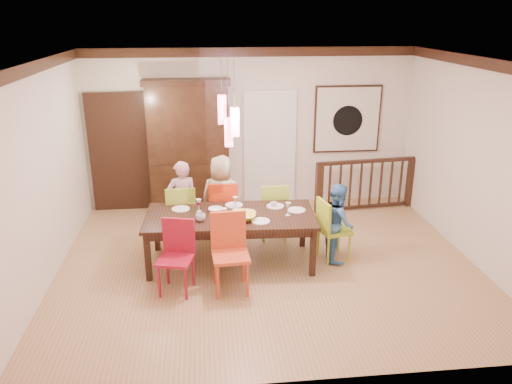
{
  "coord_description": "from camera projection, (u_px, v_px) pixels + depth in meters",
  "views": [
    {
      "loc": [
        -0.86,
        -6.47,
        3.46
      ],
      "look_at": [
        -0.14,
        0.31,
        1.01
      ],
      "focal_mm": 35.0,
      "sensor_mm": 36.0,
      "label": 1
    }
  ],
  "objects": [
    {
      "name": "person_end_right",
      "position": [
        338.0,
        222.0,
        7.28
      ],
      "size": [
        0.45,
        0.57,
        1.17
      ],
      "primitive_type": "imported",
      "rotation": [
        0.0,
        0.0,
        1.56
      ],
      "color": "#457DC2",
      "rests_on": "floor"
    },
    {
      "name": "person_far_left",
      "position": [
        182.0,
        202.0,
        7.82
      ],
      "size": [
        0.55,
        0.42,
        1.33
      ],
      "primitive_type": "imported",
      "rotation": [
        0.0,
        0.0,
        3.37
      ],
      "color": "#DEA9B9",
      "rests_on": "floor"
    },
    {
      "name": "wall_back",
      "position": [
        251.0,
        129.0,
        9.16
      ],
      "size": [
        6.0,
        0.0,
        6.0
      ],
      "primitive_type": "plane",
      "rotation": [
        1.57,
        0.0,
        0.0
      ],
      "color": "beige",
      "rests_on": "floor"
    },
    {
      "name": "dining_table",
      "position": [
        230.0,
        219.0,
        7.13
      ],
      "size": [
        2.46,
        1.21,
        0.75
      ],
      "rotation": [
        0.0,
        0.0,
        -0.05
      ],
      "color": "black",
      "rests_on": "floor"
    },
    {
      "name": "plate_far_right",
      "position": [
        275.0,
        206.0,
        7.4
      ],
      "size": [
        0.26,
        0.26,
        0.01
      ],
      "primitive_type": "cylinder",
      "color": "white",
      "rests_on": "dining_table"
    },
    {
      "name": "white_doorway",
      "position": [
        270.0,
        150.0,
        9.3
      ],
      "size": [
        0.97,
        0.05,
        2.22
      ],
      "primitive_type": "cube",
      "color": "silver",
      "rests_on": "wall_back"
    },
    {
      "name": "person_far_mid",
      "position": [
        222.0,
        198.0,
        7.94
      ],
      "size": [
        0.77,
        0.62,
        1.38
      ],
      "primitive_type": "imported",
      "rotation": [
        0.0,
        0.0,
        2.84
      ],
      "color": "#BEB38F",
      "rests_on": "floor"
    },
    {
      "name": "napkin",
      "position": [
        223.0,
        223.0,
        6.82
      ],
      "size": [
        0.18,
        0.14,
        0.01
      ],
      "primitive_type": "cube",
      "color": "#D83359",
      "rests_on": "dining_table"
    },
    {
      "name": "wine_glass_c",
      "position": [
        224.0,
        215.0,
        6.85
      ],
      "size": [
        0.08,
        0.08,
        0.19
      ],
      "primitive_type": null,
      "color": "#590C19",
      "rests_on": "dining_table"
    },
    {
      "name": "cup_right",
      "position": [
        273.0,
        205.0,
        7.37
      ],
      "size": [
        0.09,
        0.09,
        0.08
      ],
      "primitive_type": "imported",
      "rotation": [
        0.0,
        0.0,
        0.03
      ],
      "color": "silver",
      "rests_on": "dining_table"
    },
    {
      "name": "ceiling",
      "position": [
        269.0,
        60.0,
        6.33
      ],
      "size": [
        6.0,
        6.0,
        0.0
      ],
      "primitive_type": "plane",
      "rotation": [
        3.14,
        0.0,
        0.0
      ],
      "color": "white",
      "rests_on": "wall_back"
    },
    {
      "name": "balustrade",
      "position": [
        366.0,
        184.0,
        9.18
      ],
      "size": [
        1.93,
        0.27,
        0.96
      ],
      "rotation": [
        0.0,
        0.0,
        0.1
      ],
      "color": "black",
      "rests_on": "floor"
    },
    {
      "name": "chair_far_left",
      "position": [
        181.0,
        210.0,
        7.75
      ],
      "size": [
        0.48,
        0.48,
        0.99
      ],
      "rotation": [
        0.0,
        0.0,
        3.21
      ],
      "color": "#8DAA2D",
      "rests_on": "floor"
    },
    {
      "name": "floor",
      "position": [
        268.0,
        263.0,
        7.32
      ],
      "size": [
        6.0,
        6.0,
        0.0
      ],
      "primitive_type": "plane",
      "color": "#A4814F",
      "rests_on": "ground"
    },
    {
      "name": "chair_far_mid",
      "position": [
        223.0,
        206.0,
        7.93
      ],
      "size": [
        0.46,
        0.46,
        1.01
      ],
      "rotation": [
        0.0,
        0.0,
        3.13
      ],
      "color": "red",
      "rests_on": "floor"
    },
    {
      "name": "serving_bowl",
      "position": [
        243.0,
        216.0,
        6.94
      ],
      "size": [
        0.41,
        0.41,
        0.09
      ],
      "primitive_type": "imported",
      "rotation": [
        0.0,
        0.0,
        -0.16
      ],
      "color": "yellow",
      "rests_on": "dining_table"
    },
    {
      "name": "chair_near_left",
      "position": [
        175.0,
        254.0,
        6.4
      ],
      "size": [
        0.53,
        0.53,
        0.96
      ],
      "rotation": [
        0.0,
        0.0,
        -0.25
      ],
      "color": "maroon",
      "rests_on": "floor"
    },
    {
      "name": "china_hutch",
      "position": [
        189.0,
        147.0,
        8.94
      ],
      "size": [
        1.52,
        0.46,
        2.39
      ],
      "color": "black",
      "rests_on": "floor"
    },
    {
      "name": "plate_near_mid",
      "position": [
        261.0,
        221.0,
        6.87
      ],
      "size": [
        0.26,
        0.26,
        0.01
      ],
      "primitive_type": "cylinder",
      "color": "white",
      "rests_on": "dining_table"
    },
    {
      "name": "wine_glass_a",
      "position": [
        199.0,
        205.0,
        7.19
      ],
      "size": [
        0.08,
        0.08,
        0.19
      ],
      "primitive_type": null,
      "color": "#590C19",
      "rests_on": "dining_table"
    },
    {
      "name": "plate_near_left",
      "position": [
        178.0,
        226.0,
        6.73
      ],
      "size": [
        0.26,
        0.26,
        0.01
      ],
      "primitive_type": "cylinder",
      "color": "white",
      "rests_on": "dining_table"
    },
    {
      "name": "chair_far_right",
      "position": [
        274.0,
        206.0,
        7.99
      ],
      "size": [
        0.45,
        0.45,
        0.95
      ],
      "rotation": [
        0.0,
        0.0,
        3.09
      ],
      "color": "#A2CA39",
      "rests_on": "floor"
    },
    {
      "name": "crown_molding",
      "position": [
        269.0,
        66.0,
        6.36
      ],
      "size": [
        6.0,
        5.0,
        0.16
      ],
      "primitive_type": null,
      "color": "black",
      "rests_on": "wall_back"
    },
    {
      "name": "painting",
      "position": [
        347.0,
        119.0,
        9.26
      ],
      "size": [
        1.25,
        0.06,
        1.25
      ],
      "color": "black",
      "rests_on": "wall_back"
    },
    {
      "name": "chair_end_right",
      "position": [
        335.0,
        225.0,
        7.3
      ],
      "size": [
        0.5,
        0.5,
        0.93
      ],
      "rotation": [
        0.0,
        0.0,
        1.78
      ],
      "color": "#AAC524",
      "rests_on": "floor"
    },
    {
      "name": "plate_end_right",
      "position": [
        297.0,
        210.0,
        7.25
      ],
      "size": [
        0.26,
        0.26,
        0.01
      ],
      "primitive_type": "cylinder",
      "color": "white",
      "rests_on": "dining_table"
    },
    {
      "name": "plate_far_left",
      "position": [
        181.0,
        209.0,
        7.3
      ],
      "size": [
        0.26,
        0.26,
        0.01
      ],
      "primitive_type": "cylinder",
      "color": "white",
      "rests_on": "dining_table"
    },
    {
      "name": "cup_left",
      "position": [
        201.0,
        217.0,
        6.88
      ],
      "size": [
        0.17,
        0.17,
        0.11
      ],
      "primitive_type": "imported",
      "rotation": [
        0.0,
        0.0,
        0.34
      ],
      "color": "silver",
      "rests_on": "dining_table"
    },
    {
      "name": "panel_door",
      "position": [
        119.0,
        154.0,
        9.01
      ],
      "size": [
        1.04,
        0.07,
        2.24
      ],
      "primitive_type": "cube",
      "color": "black",
      "rests_on": "wall_back"
    },
    {
      "name": "small_bowl",
      "position": [
        216.0,
        210.0,
        7.18
      ],
      "size": [
        0.25,
        0.25,
        0.07
      ],
      "primitive_type": "imported",
      "rotation": [
        0.0,
        0.0,
        0.23
      ],
      "color": "white",
      "rests_on": "dining_table"
    },
    {
      "name": "wine_glass_b",
      "position": [
        235.0,
        203.0,
        7.28
      ],
      "size": [
        0.08,
        0.08,
        0.19
      ],
      "primitive_type": null,
      "color": "silver",
      "rests_on": "dining_table"
    },
    {
      "name": "plate_far_mid",
      "position": [
        234.0,
        205.0,
        7.45
      ],
      "size": [
        0.26,
        0.26,
        0.01
      ],
      "primitive_type": "cylinder",
      "color": "white",
      "rests_on": "dining_table"
    },
    {
      "name": "wall_right",
      "position": [
        476.0,
        162.0,
        7.13
      ],
      "size": [
        0.0,
        5.0,
        5.0
      ],
      "primitive_type": "plane",
      "rotation": [
        1.57,
        0.0,
        -1.57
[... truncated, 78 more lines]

